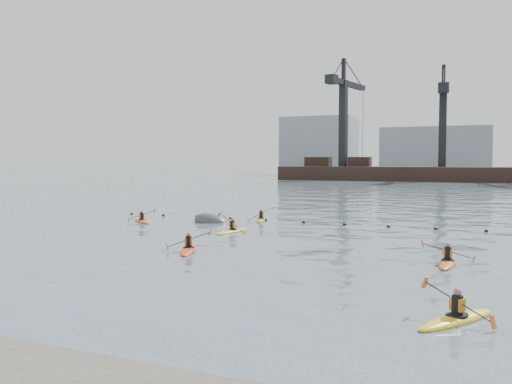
# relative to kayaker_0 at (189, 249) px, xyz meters

# --- Properties ---
(ground) EXTENTS (400.00, 400.00, 0.00)m
(ground) POSITION_rel_kayaker_0_xyz_m (3.31, -8.69, -0.10)
(ground) COLOR #384552
(ground) RESTS_ON ground
(float_line) EXTENTS (33.24, 0.73, 0.24)m
(float_line) POSITION_rel_kayaker_0_xyz_m (2.81, 13.84, -0.07)
(float_line) COLOR black
(float_line) RESTS_ON ground
(barge_pier) EXTENTS (72.00, 19.30, 29.50)m
(barge_pier) POSITION_rel_kayaker_0_xyz_m (3.09, 101.30, 1.79)
(barge_pier) COLOR black
(barge_pier) RESTS_ON ground
(skyline) EXTENTS (141.00, 28.00, 22.00)m
(skyline) POSITION_rel_kayaker_0_xyz_m (5.55, 141.58, 9.15)
(skyline) COLOR gray
(skyline) RESTS_ON ground
(kayaker_0) EXTENTS (2.14, 3.29, 1.21)m
(kayaker_0) POSITION_rel_kayaker_0_xyz_m (0.00, 0.00, 0.00)
(kayaker_0) COLOR #DF4115
(kayaker_0) RESTS_ON ground
(kayaker_1) EXTENTS (2.24, 3.20, 1.20)m
(kayaker_1) POSITION_rel_kayaker_0_xyz_m (12.81, -7.14, 0.00)
(kayaker_1) COLOR yellow
(kayaker_1) RESTS_ON ground
(kayaker_2) EXTENTS (2.78, 2.32, 1.08)m
(kayaker_2) POSITION_rel_kayaker_0_xyz_m (-9.60, 9.52, -0.01)
(kayaker_2) COLOR #DB5E14
(kayaker_2) RESTS_ON ground
(kayaker_3) EXTENTS (2.24, 3.25, 1.37)m
(kayaker_3) POSITION_rel_kayaker_0_xyz_m (-1.10, 7.11, -0.00)
(kayaker_3) COLOR gold
(kayaker_3) RESTS_ON ground
(kayaker_4) EXTENTS (2.24, 3.31, 1.12)m
(kayaker_4) POSITION_rel_kayaker_0_xyz_m (11.93, 1.57, 0.00)
(kayaker_4) COLOR #D45A13
(kayaker_4) RESTS_ON ground
(kayaker_5) EXTENTS (2.08, 3.10, 1.24)m
(kayaker_5) POSITION_rel_kayaker_0_xyz_m (-2.03, 13.82, -0.01)
(kayaker_5) COLOR gold
(kayaker_5) RESTS_ON ground
(mooring_buoy) EXTENTS (3.01, 2.10, 1.76)m
(mooring_buoy) POSITION_rel_kayaker_0_xyz_m (-4.96, 11.46, -0.10)
(mooring_buoy) COLOR #424447
(mooring_buoy) RESTS_ON ground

